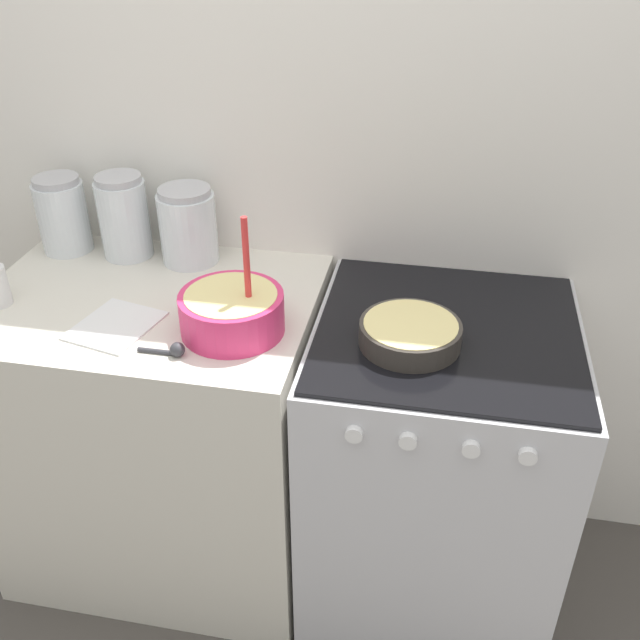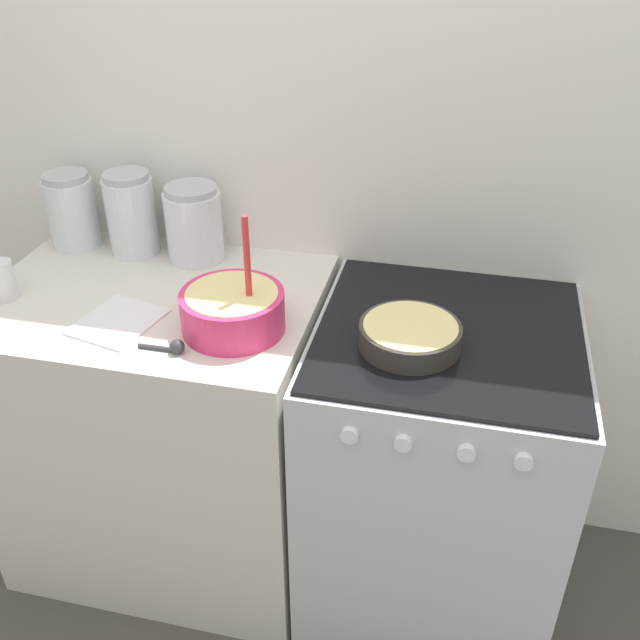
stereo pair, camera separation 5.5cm
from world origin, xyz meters
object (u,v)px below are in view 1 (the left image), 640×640
object	(u,v)px
mixing_bowl	(232,310)
storage_jar_left	(64,219)
stove	(433,466)
storage_jar_right	(188,230)
storage_jar_middle	(125,222)
baking_pan	(410,333)

from	to	relation	value
mixing_bowl	storage_jar_left	size ratio (longest dim) A/B	1.36
stove	storage_jar_left	distance (m)	1.31
storage_jar_right	mixing_bowl	bearing A→B (deg)	-56.14
storage_jar_middle	storage_jar_right	bearing A→B (deg)	0.00
baking_pan	storage_jar_right	xyz separation A→B (m)	(-0.67, 0.33, 0.06)
stove	storage_jar_middle	xyz separation A→B (m)	(-0.96, 0.24, 0.58)
storage_jar_left	storage_jar_right	world-z (taller)	storage_jar_left
mixing_bowl	baking_pan	world-z (taller)	mixing_bowl
stove	mixing_bowl	xyz separation A→B (m)	(-0.53, -0.11, 0.53)
mixing_bowl	storage_jar_right	bearing A→B (deg)	123.86
baking_pan	storage_jar_left	xyz separation A→B (m)	(-1.07, 0.33, 0.07)
mixing_bowl	baking_pan	distance (m)	0.44
storage_jar_left	baking_pan	bearing A→B (deg)	-17.07
stove	baking_pan	distance (m)	0.52
stove	mixing_bowl	distance (m)	0.76
stove	storage_jar_middle	world-z (taller)	storage_jar_middle
mixing_bowl	storage_jar_left	bearing A→B (deg)	150.87
stove	baking_pan	bearing A→B (deg)	-136.28
baking_pan	stove	bearing A→B (deg)	43.72
mixing_bowl	storage_jar_left	distance (m)	0.72
storage_jar_left	stove	bearing A→B (deg)	-11.67
stove	storage_jar_left	world-z (taller)	storage_jar_left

